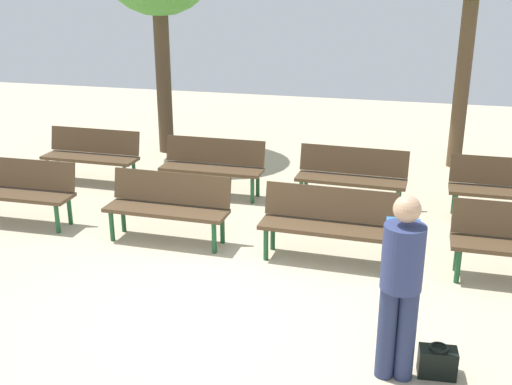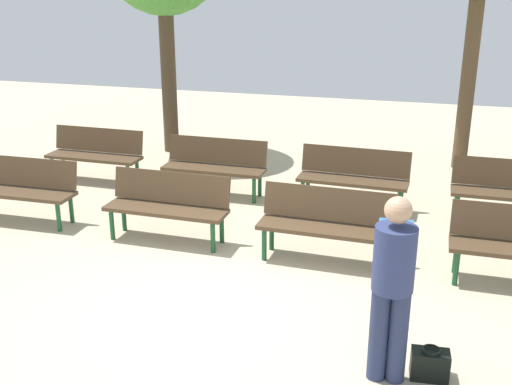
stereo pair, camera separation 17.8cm
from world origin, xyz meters
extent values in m
plane|color=#BCAD8E|center=(0.00, 0.00, 0.00)|extent=(24.00, 24.00, 0.00)
cube|color=#4C3823|center=(-3.25, 1.56, 0.43)|extent=(1.61, 0.47, 0.05)
cube|color=#4C3823|center=(-3.25, 1.76, 0.68)|extent=(1.60, 0.15, 0.40)
cylinder|color=#194C28|center=(-2.54, 1.41, 0.20)|extent=(0.06, 0.06, 0.40)
cylinder|color=#194C28|center=(-2.55, 1.73, 0.20)|extent=(0.06, 0.06, 0.40)
cube|color=#4C3823|center=(-1.02, 1.51, 0.43)|extent=(1.61, 0.46, 0.05)
cube|color=#4C3823|center=(-1.01, 1.71, 0.68)|extent=(1.60, 0.14, 0.40)
cylinder|color=#194C28|center=(-1.72, 1.36, 0.20)|extent=(0.06, 0.06, 0.40)
cylinder|color=#194C28|center=(-0.32, 1.34, 0.20)|extent=(0.06, 0.06, 0.40)
cylinder|color=#194C28|center=(-1.71, 1.68, 0.20)|extent=(0.06, 0.06, 0.40)
cylinder|color=#194C28|center=(-0.31, 1.66, 0.20)|extent=(0.06, 0.06, 0.40)
cube|color=#4C3823|center=(1.05, 1.46, 0.43)|extent=(1.61, 0.48, 0.05)
cube|color=#4C3823|center=(1.06, 1.66, 0.68)|extent=(1.60, 0.17, 0.40)
cylinder|color=#194C28|center=(0.35, 1.32, 0.20)|extent=(0.06, 0.06, 0.40)
cylinder|color=#194C28|center=(1.75, 1.28, 0.20)|extent=(0.06, 0.06, 0.40)
cylinder|color=#194C28|center=(0.36, 1.63, 0.20)|extent=(0.06, 0.06, 0.40)
cylinder|color=#194C28|center=(1.75, 1.60, 0.20)|extent=(0.06, 0.06, 0.40)
cylinder|color=#194C28|center=(2.56, 1.29, 0.20)|extent=(0.06, 0.06, 0.40)
cylinder|color=#194C28|center=(2.56, 1.61, 0.20)|extent=(0.06, 0.06, 0.40)
cube|color=#4C3823|center=(-3.17, 3.44, 0.43)|extent=(1.60, 0.46, 0.05)
cube|color=#4C3823|center=(-3.16, 3.64, 0.68)|extent=(1.60, 0.14, 0.40)
cylinder|color=#194C28|center=(-3.87, 3.28, 0.20)|extent=(0.06, 0.06, 0.40)
cylinder|color=#194C28|center=(-2.47, 3.27, 0.20)|extent=(0.06, 0.06, 0.40)
cylinder|color=#194C28|center=(-3.87, 3.60, 0.20)|extent=(0.06, 0.06, 0.40)
cylinder|color=#194C28|center=(-2.47, 3.59, 0.20)|extent=(0.06, 0.06, 0.40)
cube|color=#4C3823|center=(-1.03, 3.35, 0.43)|extent=(1.60, 0.44, 0.05)
cube|color=#4C3823|center=(-1.03, 3.55, 0.68)|extent=(1.60, 0.13, 0.40)
cylinder|color=#194C28|center=(-1.73, 3.19, 0.20)|extent=(0.06, 0.06, 0.40)
cylinder|color=#194C28|center=(-0.33, 3.19, 0.20)|extent=(0.06, 0.06, 0.40)
cylinder|color=#194C28|center=(-1.73, 3.51, 0.20)|extent=(0.06, 0.06, 0.40)
cylinder|color=#194C28|center=(-0.33, 3.51, 0.20)|extent=(0.06, 0.06, 0.40)
cube|color=#4C3823|center=(1.11, 3.36, 0.43)|extent=(1.61, 0.50, 0.05)
cube|color=#4C3823|center=(1.12, 3.56, 0.68)|extent=(1.60, 0.18, 0.40)
cylinder|color=#194C28|center=(0.41, 3.23, 0.20)|extent=(0.06, 0.06, 0.40)
cylinder|color=#194C28|center=(1.81, 3.18, 0.20)|extent=(0.06, 0.06, 0.40)
cylinder|color=#194C28|center=(0.42, 3.55, 0.20)|extent=(0.06, 0.06, 0.40)
cylinder|color=#194C28|center=(1.82, 3.50, 0.20)|extent=(0.06, 0.06, 0.40)
cube|color=#4C3823|center=(3.29, 3.36, 0.43)|extent=(1.60, 0.44, 0.05)
cube|color=#4C3823|center=(3.29, 3.56, 0.68)|extent=(1.60, 0.12, 0.40)
cylinder|color=#194C28|center=(2.59, 3.20, 0.20)|extent=(0.06, 0.06, 0.40)
cylinder|color=#194C28|center=(2.59, 3.52, 0.20)|extent=(0.06, 0.06, 0.40)
cylinder|color=brown|center=(2.68, 6.02, 1.71)|extent=(0.26, 0.26, 3.42)
cylinder|color=#4C3A28|center=(-2.73, 5.61, 1.50)|extent=(0.28, 0.28, 3.00)
cylinder|color=navy|center=(2.05, -0.65, 0.42)|extent=(0.16, 0.16, 0.85)
cylinder|color=navy|center=(1.89, -0.66, 0.42)|extent=(0.16, 0.16, 0.85)
cylinder|color=navy|center=(1.97, -0.65, 1.12)|extent=(0.36, 0.36, 0.55)
sphere|color=tan|center=(1.97, -0.65, 1.54)|extent=(0.22, 0.22, 0.22)
cube|color=blue|center=(1.95, -0.39, 1.15)|extent=(0.29, 0.20, 0.36)
cube|color=black|center=(2.33, -0.54, 0.13)|extent=(0.33, 0.21, 0.26)
torus|color=black|center=(2.33, -0.54, 0.28)|extent=(0.16, 0.16, 0.02)
camera|label=1|loc=(1.99, -5.32, 3.26)|focal=43.53mm
camera|label=2|loc=(2.16, -5.27, 3.26)|focal=43.53mm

